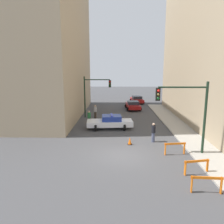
{
  "coord_description": "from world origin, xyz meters",
  "views": [
    {
      "loc": [
        -0.44,
        -14.89,
        6.22
      ],
      "look_at": [
        -0.82,
        6.55,
        1.9
      ],
      "focal_mm": 35.0,
      "sensor_mm": 36.0,
      "label": 1
    }
  ],
  "objects_px": {
    "traffic_light_near": "(189,107)",
    "pedestrian_sidewalk": "(153,132)",
    "parked_car_near": "(133,105)",
    "barrier_front": "(207,182)",
    "traffic_light_far": "(93,91)",
    "barrier_mid": "(197,165)",
    "barrier_back": "(175,147)",
    "pedestrian_corner": "(95,111)",
    "traffic_cone": "(130,141)",
    "parked_car_mid": "(137,99)",
    "police_car": "(110,122)",
    "pedestrian_crossing": "(89,118)"
  },
  "relations": [
    {
      "from": "parked_car_mid",
      "to": "barrier_front",
      "type": "relative_size",
      "value": 2.77
    },
    {
      "from": "barrier_mid",
      "to": "barrier_back",
      "type": "xyz_separation_m",
      "value": [
        -0.48,
        3.01,
        0.0
      ]
    },
    {
      "from": "pedestrian_corner",
      "to": "traffic_cone",
      "type": "xyz_separation_m",
      "value": [
        3.76,
        -9.63,
        -0.54
      ]
    },
    {
      "from": "pedestrian_corner",
      "to": "barrier_mid",
      "type": "height_order",
      "value": "pedestrian_corner"
    },
    {
      "from": "barrier_front",
      "to": "barrier_back",
      "type": "bearing_deg",
      "value": 92.98
    },
    {
      "from": "pedestrian_corner",
      "to": "parked_car_near",
      "type": "bearing_deg",
      "value": -127.14
    },
    {
      "from": "parked_car_near",
      "to": "barrier_back",
      "type": "xyz_separation_m",
      "value": [
        1.71,
        -17.71,
        -0.06
      ]
    },
    {
      "from": "parked_car_near",
      "to": "pedestrian_crossing",
      "type": "distance_m",
      "value": 11.02
    },
    {
      "from": "traffic_light_far",
      "to": "parked_car_near",
      "type": "xyz_separation_m",
      "value": [
        5.48,
        5.4,
        -2.72
      ]
    },
    {
      "from": "parked_car_near",
      "to": "traffic_cone",
      "type": "height_order",
      "value": "parked_car_near"
    },
    {
      "from": "parked_car_near",
      "to": "parked_car_mid",
      "type": "distance_m",
      "value": 6.34
    },
    {
      "from": "pedestrian_corner",
      "to": "pedestrian_crossing",
      "type": "bearing_deg",
      "value": 88.35
    },
    {
      "from": "traffic_light_far",
      "to": "barrier_mid",
      "type": "relative_size",
      "value": 3.3
    },
    {
      "from": "traffic_light_near",
      "to": "pedestrian_sidewalk",
      "type": "height_order",
      "value": "traffic_light_near"
    },
    {
      "from": "parked_car_near",
      "to": "barrier_front",
      "type": "relative_size",
      "value": 2.76
    },
    {
      "from": "traffic_light_far",
      "to": "parked_car_mid",
      "type": "distance_m",
      "value": 13.67
    },
    {
      "from": "traffic_light_near",
      "to": "pedestrian_sidewalk",
      "type": "xyz_separation_m",
      "value": [
        -1.96,
        2.7,
        -2.67
      ]
    },
    {
      "from": "traffic_cone",
      "to": "barrier_mid",
      "type": "bearing_deg",
      "value": -54.61
    },
    {
      "from": "traffic_light_near",
      "to": "traffic_light_far",
      "type": "distance_m",
      "value": 14.63
    },
    {
      "from": "parked_car_mid",
      "to": "barrier_back",
      "type": "relative_size",
      "value": 2.79
    },
    {
      "from": "parked_car_near",
      "to": "barrier_back",
      "type": "bearing_deg",
      "value": -88.5
    },
    {
      "from": "pedestrian_crossing",
      "to": "pedestrian_corner",
      "type": "height_order",
      "value": "same"
    },
    {
      "from": "pedestrian_sidewalk",
      "to": "barrier_back",
      "type": "relative_size",
      "value": 1.04
    },
    {
      "from": "traffic_light_far",
      "to": "pedestrian_sidewalk",
      "type": "relative_size",
      "value": 3.13
    },
    {
      "from": "police_car",
      "to": "barrier_back",
      "type": "xyz_separation_m",
      "value": [
        4.9,
        -6.92,
        -0.11
      ]
    },
    {
      "from": "parked_car_near",
      "to": "pedestrian_sidewalk",
      "type": "xyz_separation_m",
      "value": [
        0.59,
        -14.92,
        0.19
      ]
    },
    {
      "from": "traffic_light_near",
      "to": "pedestrian_corner",
      "type": "bearing_deg",
      "value": 123.67
    },
    {
      "from": "traffic_light_near",
      "to": "barrier_front",
      "type": "xyz_separation_m",
      "value": [
        -0.59,
        -5.1,
        -2.91
      ]
    },
    {
      "from": "police_car",
      "to": "pedestrian_corner",
      "type": "distance_m",
      "value": 5.21
    },
    {
      "from": "traffic_light_far",
      "to": "traffic_cone",
      "type": "relative_size",
      "value": 7.93
    },
    {
      "from": "barrier_mid",
      "to": "traffic_cone",
      "type": "xyz_separation_m",
      "value": [
        -3.63,
        5.11,
        -0.3
      ]
    },
    {
      "from": "parked_car_mid",
      "to": "barrier_mid",
      "type": "height_order",
      "value": "parked_car_mid"
    },
    {
      "from": "traffic_cone",
      "to": "barrier_front",
      "type": "bearing_deg",
      "value": -64.37
    },
    {
      "from": "pedestrian_corner",
      "to": "police_car",
      "type": "bearing_deg",
      "value": 116.56
    },
    {
      "from": "pedestrian_corner",
      "to": "barrier_mid",
      "type": "bearing_deg",
      "value": 120.51
    },
    {
      "from": "barrier_back",
      "to": "pedestrian_sidewalk",
      "type": "bearing_deg",
      "value": 111.82
    },
    {
      "from": "barrier_front",
      "to": "barrier_back",
      "type": "height_order",
      "value": "same"
    },
    {
      "from": "traffic_light_near",
      "to": "barrier_front",
      "type": "distance_m",
      "value": 5.9
    },
    {
      "from": "traffic_light_near",
      "to": "traffic_cone",
      "type": "xyz_separation_m",
      "value": [
        -4.0,
        2.02,
        -3.21
      ]
    },
    {
      "from": "parked_car_mid",
      "to": "police_car",
      "type": "bearing_deg",
      "value": -109.35
    },
    {
      "from": "pedestrian_corner",
      "to": "traffic_cone",
      "type": "distance_m",
      "value": 10.35
    },
    {
      "from": "traffic_light_far",
      "to": "pedestrian_corner",
      "type": "distance_m",
      "value": 2.62
    },
    {
      "from": "traffic_light_far",
      "to": "traffic_cone",
      "type": "height_order",
      "value": "traffic_light_far"
    },
    {
      "from": "traffic_light_far",
      "to": "barrier_front",
      "type": "bearing_deg",
      "value": -66.74
    },
    {
      "from": "barrier_front",
      "to": "barrier_mid",
      "type": "distance_m",
      "value": 2.01
    },
    {
      "from": "parked_car_mid",
      "to": "barrier_back",
      "type": "xyz_separation_m",
      "value": [
        0.53,
        -23.94,
        -0.06
      ]
    },
    {
      "from": "police_car",
      "to": "pedestrian_crossing",
      "type": "height_order",
      "value": "pedestrian_crossing"
    },
    {
      "from": "pedestrian_sidewalk",
      "to": "barrier_front",
      "type": "bearing_deg",
      "value": 36.75
    },
    {
      "from": "parked_car_near",
      "to": "traffic_light_far",
      "type": "bearing_deg",
      "value": -139.4
    },
    {
      "from": "parked_car_near",
      "to": "barrier_front",
      "type": "height_order",
      "value": "parked_car_near"
    }
  ]
}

